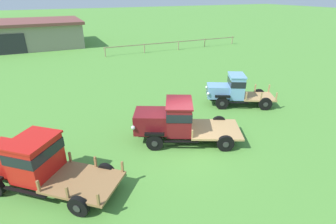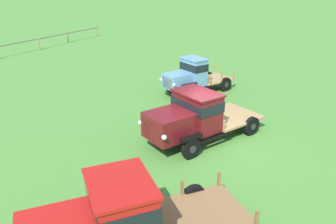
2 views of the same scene
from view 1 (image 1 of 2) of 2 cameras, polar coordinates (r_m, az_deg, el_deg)
ground_plane at (r=13.13m, az=3.37°, el=-7.56°), size 240.00×240.00×0.00m
paddock_fence at (r=35.27m, az=1.74°, el=14.75°), size 18.81×0.66×1.12m
vintage_truck_foreground_near at (r=11.47m, az=-27.38°, el=-9.40°), size 5.37×4.98×2.11m
vintage_truck_second_in_line at (r=13.22m, az=1.38°, el=-1.73°), size 5.70×4.12×2.11m
vintage_truck_midrow_center at (r=17.97m, az=14.02°, el=4.75°), size 4.66×3.41×2.11m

